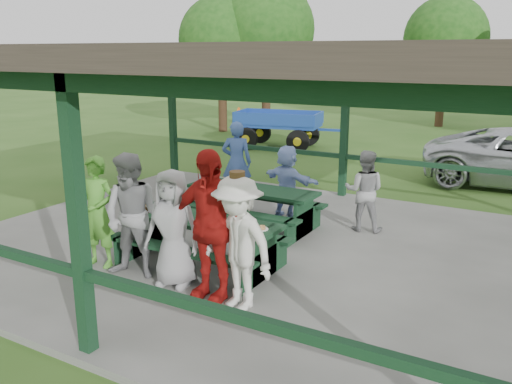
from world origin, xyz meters
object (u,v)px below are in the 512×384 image
Objects in this scene: contestant_white_fedora at (238,243)px; spectator_lblue at (287,182)px; contestant_grey_left at (133,217)px; farm_trailer at (279,128)px; contestant_grey_mid at (173,228)px; picnic_table_near at (200,236)px; spectator_grey at (364,191)px; spectator_blue at (237,162)px; contestant_red at (209,225)px; picnic_table_far at (253,203)px; contestant_green at (97,212)px.

contestant_white_fedora is 1.24× the size of spectator_lblue.
farm_trailer is at bearing 96.88° from contestant_grey_left.
picnic_table_near is at bearing 86.75° from contestant_grey_mid.
contestant_white_fedora is (1.23, -0.91, 0.39)m from picnic_table_near.
spectator_grey is at bearing 49.07° from contestant_grey_left.
contestant_grey_mid is at bearing -5.53° from contestant_grey_left.
contestant_grey_mid is at bearing -174.14° from contestant_white_fedora.
spectator_blue is at bearing 135.48° from contestant_white_fedora.
contestant_white_fedora reaches higher than spectator_blue.
spectator_lblue is at bearing 89.79° from picnic_table_near.
contestant_red is at bearing 117.96° from spectator_lblue.
contestant_white_fedora is (1.14, -0.15, 0.04)m from contestant_grey_mid.
picnic_table_far is 1.64× the size of spectator_grey.
contestant_white_fedora is 12.44m from farm_trailer.
spectator_lblue is 1.52m from spectator_blue.
contestant_white_fedora reaches higher than picnic_table_far.
contestant_red reaches higher than spectator_lblue.
contestant_green is 0.76m from contestant_grey_left.
picnic_table_near is 0.65× the size of farm_trailer.
contestant_green is at bearing 179.33° from contestant_red.
contestant_white_fedora is 1.01× the size of spectator_blue.
farm_trailer is (-5.66, 7.48, -0.17)m from spectator_grey.
contestant_red is 0.49m from contestant_white_fedora.
contestant_white_fedora is (1.81, -0.09, -0.04)m from contestant_grey_left.
contestant_grey_mid is 3.64m from spectator_lblue.
contestant_grey_left is 1.81m from contestant_white_fedora.
picnic_table_near is 1.04× the size of picnic_table_far.
contestant_green is (-1.08, -2.76, 0.38)m from picnic_table_far.
contestant_green is 0.93× the size of contestant_grey_left.
contestant_grey_left reaches higher than spectator_grey.
contestant_grey_left is 1.02× the size of contestant_white_fedora.
contestant_grey_left reaches higher than spectator_lblue.
spectator_grey is at bearing 43.50° from contestant_green.
contestant_grey_left is (0.75, -0.06, 0.06)m from contestant_green.
picnic_table_far is 1.21× the size of contestant_red.
contestant_grey_mid is at bearing 107.78° from spectator_lblue.
contestant_grey_left is at bearing -169.50° from contestant_white_fedora.
contestant_green is at bearing 38.58° from spectator_grey.
farm_trailer is (-5.31, 11.25, -0.29)m from contestant_white_fedora.
picnic_table_far is 0.95m from spectator_lblue.
picnic_table_near is 1.58m from contestant_green.
spectator_blue is (-1.52, 4.10, 0.05)m from contestant_grey_mid.
spectator_grey is 9.38m from farm_trailer.
farm_trailer is (-2.65, 7.00, -0.30)m from spectator_blue.
contestant_green is 11.44m from farm_trailer.
contestant_grey_left is at bearing 174.85° from contestant_grey_mid.
contestant_red is at bearing -11.92° from contestant_grey_left.
contestant_grey_mid reaches higher than spectator_lblue.
farm_trailer is (-4.09, 7.46, -0.15)m from spectator_lblue.
contestant_grey_left is 0.90× the size of contestant_red.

